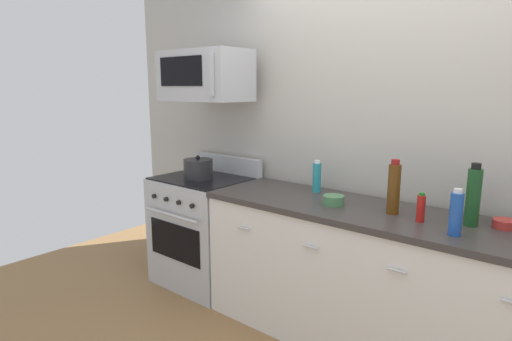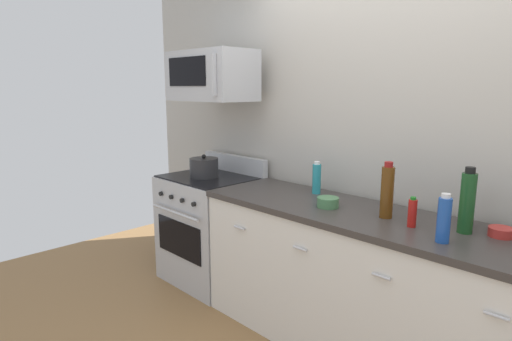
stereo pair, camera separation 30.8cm
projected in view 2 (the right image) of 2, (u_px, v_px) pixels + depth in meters
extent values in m
cube|color=#B7B2A8|center=(407.00, 137.00, 2.71)|extent=(5.39, 0.10, 2.70)
cube|color=silver|center=(366.00, 290.00, 2.60)|extent=(2.27, 0.62, 0.88)
cube|color=#383330|center=(370.00, 218.00, 2.51)|extent=(2.30, 0.65, 0.04)
cylinder|color=silver|center=(239.00, 228.00, 2.88)|extent=(0.10, 0.02, 0.02)
cylinder|color=silver|center=(300.00, 249.00, 2.51)|extent=(0.10, 0.02, 0.02)
cylinder|color=silver|center=(381.00, 277.00, 2.14)|extent=(0.10, 0.02, 0.02)
cylinder|color=silver|center=(496.00, 316.00, 1.77)|extent=(0.10, 0.02, 0.02)
cube|color=#B7BABF|center=(210.00, 229.00, 3.66)|extent=(0.76, 0.64, 0.91)
cube|color=black|center=(179.00, 239.00, 3.44)|extent=(0.58, 0.01, 0.30)
cylinder|color=#B7BABF|center=(175.00, 213.00, 3.38)|extent=(0.61, 0.02, 0.02)
cube|color=#B7BABF|center=(235.00, 164.00, 3.76)|extent=(0.76, 0.06, 0.16)
cube|color=black|center=(209.00, 177.00, 3.58)|extent=(0.73, 0.61, 0.01)
cylinder|color=black|center=(161.00, 194.00, 3.53)|extent=(0.04, 0.02, 0.04)
cylinder|color=black|center=(171.00, 197.00, 3.42)|extent=(0.04, 0.02, 0.04)
cylinder|color=black|center=(182.00, 200.00, 3.32)|extent=(0.04, 0.02, 0.04)
cylinder|color=black|center=(194.00, 204.00, 3.21)|extent=(0.04, 0.02, 0.04)
cube|color=#B7BABF|center=(212.00, 76.00, 3.45)|extent=(0.74, 0.40, 0.40)
cube|color=black|center=(187.00, 72.00, 3.34)|extent=(0.48, 0.01, 0.22)
cube|color=#B7BABF|center=(214.00, 75.00, 3.09)|extent=(0.02, 0.04, 0.30)
cylinder|color=black|center=(468.00, 209.00, 2.29)|extent=(0.06, 0.06, 0.19)
cylinder|color=maroon|center=(470.00, 190.00, 2.27)|extent=(0.04, 0.04, 0.02)
cylinder|color=#59330F|center=(387.00, 193.00, 2.43)|extent=(0.07, 0.07, 0.30)
cylinder|color=maroon|center=(389.00, 164.00, 2.39)|extent=(0.05, 0.05, 0.03)
cylinder|color=#B21914|center=(412.00, 213.00, 2.28)|extent=(0.05, 0.05, 0.15)
cylinder|color=#19721E|center=(413.00, 198.00, 2.26)|extent=(0.03, 0.03, 0.02)
cylinder|color=#19471E|center=(467.00, 203.00, 2.17)|extent=(0.08, 0.08, 0.31)
cylinder|color=black|center=(470.00, 170.00, 2.14)|extent=(0.05, 0.05, 0.03)
cylinder|color=#1E4CA5|center=(444.00, 220.00, 2.04)|extent=(0.06, 0.06, 0.22)
cylinder|color=silver|center=(446.00, 196.00, 2.02)|extent=(0.04, 0.04, 0.02)
cylinder|color=teal|center=(317.00, 179.00, 2.99)|extent=(0.06, 0.06, 0.21)
cylinder|color=white|center=(317.00, 163.00, 2.97)|extent=(0.04, 0.04, 0.02)
cylinder|color=#477A4C|center=(328.00, 202.00, 2.66)|extent=(0.14, 0.14, 0.06)
torus|color=#477A4C|center=(328.00, 198.00, 2.66)|extent=(0.14, 0.14, 0.01)
cylinder|color=#477A4C|center=(328.00, 206.00, 2.67)|extent=(0.08, 0.08, 0.01)
cylinder|color=#B72D28|center=(501.00, 232.00, 2.14)|extent=(0.12, 0.12, 0.05)
torus|color=#B72D28|center=(501.00, 228.00, 2.13)|extent=(0.12, 0.12, 0.01)
cylinder|color=#B72D28|center=(500.00, 236.00, 2.14)|extent=(0.07, 0.07, 0.01)
cylinder|color=#262628|center=(204.00, 168.00, 3.52)|extent=(0.24, 0.24, 0.16)
sphere|color=black|center=(204.00, 156.00, 3.51)|extent=(0.04, 0.04, 0.04)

